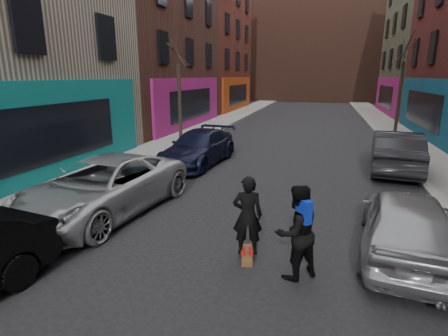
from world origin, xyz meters
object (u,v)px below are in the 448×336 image
Objects in this scene: parked_left_far at (104,187)px; parked_right_end at (396,151)px; tree_right_far at (402,78)px; parked_right_far at (405,223)px; parked_left_end at (199,148)px; skateboard at (247,255)px; tree_left_far at (179,81)px; pedestrian at (296,232)px; skateboarder at (247,216)px.

parked_right_end is (8.39, 6.90, 0.04)m from parked_left_far.
parked_right_far is at bearing -99.15° from tree_right_far.
parked_right_far is at bearing -37.65° from parked_left_end.
skateboard is (-5.87, -18.15, -3.48)m from tree_right_far.
tree_left_far is at bearing -154.18° from tree_right_far.
tree_left_far is at bearing 108.78° from parked_left_far.
parked_right_far is at bearing 4.40° from parked_left_far.
pedestrian is at bearing -11.92° from parked_left_far.
parked_left_far is 5.95m from parked_left_end.
pedestrian is at bearing -37.24° from skateboard.
pedestrian is at bearing -53.83° from parked_left_end.
tree_left_far reaches higher than skateboard.
skateboard is (-3.11, -1.02, -0.66)m from parked_right_far.
skateboarder reaches higher than parked_left_end.
tree_left_far is 14.01m from skateboarder.
tree_left_far reaches higher than parked_left_end.
parked_left_far is at bearing 45.83° from parked_right_end.
parked_left_end is 2.92× the size of skateboarder.
parked_left_end is at bearing -35.31° from parked_right_far.
parked_left_far reaches higher than parked_left_end.
parked_right_far is 5.22× the size of skateboard.
parked_right_end is at bearing -129.88° from skateboarder.
parked_left_end is at bearing 103.67° from skateboard.
parked_right_far is at bearing 88.18° from parked_right_end.
tree_left_far is at bearing -41.81° from parked_right_far.
tree_right_far reaches higher than tree_left_far.
tree_right_far is 1.63× the size of parked_right_far.
skateboarder is at bearing -61.76° from tree_left_far.
tree_left_far is 11.37m from parked_left_far.
parked_right_far is (9.64, -11.14, -2.67)m from tree_left_far.
tree_left_far reaches higher than parked_right_far.
parked_left_end is 7.87m from parked_right_end.
tree_left_far is 14.89m from pedestrian.
parked_right_far reaches higher than skateboard.
parked_left_far reaches higher than parked_right_far.
tree_left_far is 3.93× the size of skateboarder.
tree_right_far is (12.40, 6.00, 0.15)m from tree_left_far.
skateboarder reaches higher than parked_right_end.
tree_left_far is 0.96× the size of tree_right_far.
skateboarder is 0.93× the size of pedestrian.
tree_right_far is 1.26× the size of parked_left_far.
tree_left_far is at bearing -100.38° from pedestrian.
parked_right_far is at bearing -174.99° from skateboarder.
tree_right_far is 4.11× the size of skateboarder.
parked_right_far is at bearing 173.55° from pedestrian.
tree_right_far is at bearing 53.81° from parked_left_end.
parked_left_far is 7.36m from parked_right_far.
parked_right_end is at bearing 50.12° from skateboard.
parked_left_far is 1.29× the size of parked_right_far.
parked_left_far is 3.02× the size of pedestrian.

